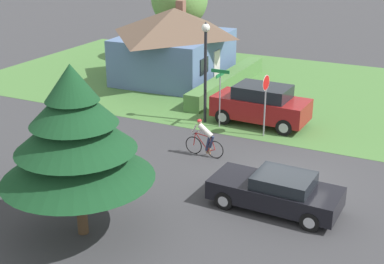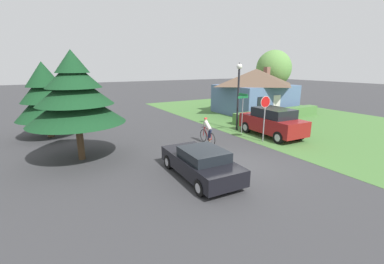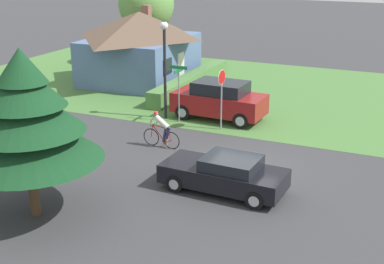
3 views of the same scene
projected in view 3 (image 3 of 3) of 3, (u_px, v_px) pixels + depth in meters
ground_plane at (240, 169)px, 20.51m from camera, size 140.00×140.00×0.00m
grass_verge_right at (241, 90)px, 31.94m from camera, size 16.00×36.00×0.01m
cottage_house at (140, 45)px, 33.43m from camera, size 7.71×6.22×4.50m
hedge_row at (191, 82)px, 31.83m from camera, size 9.55×0.90×0.92m
sedan_left_lane at (225, 174)px, 18.46m from camera, size 1.99×4.37×1.30m
cyclist at (161, 130)px, 22.56m from camera, size 0.44×1.76×1.58m
parked_suv_right at (219, 100)px, 26.18m from camera, size 2.21×4.56×1.90m
stop_sign at (222, 88)px, 24.32m from camera, size 0.70×0.09×2.84m
street_lamp at (165, 53)px, 25.58m from camera, size 0.39×0.39×4.84m
street_name_sign at (179, 84)px, 25.40m from camera, size 0.90×0.90×2.78m
conifer_tall_near at (26, 118)px, 16.00m from camera, size 4.56×4.56×5.35m
deciduous_tree_right at (146, 4)px, 37.40m from camera, size 3.89×3.89×6.36m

